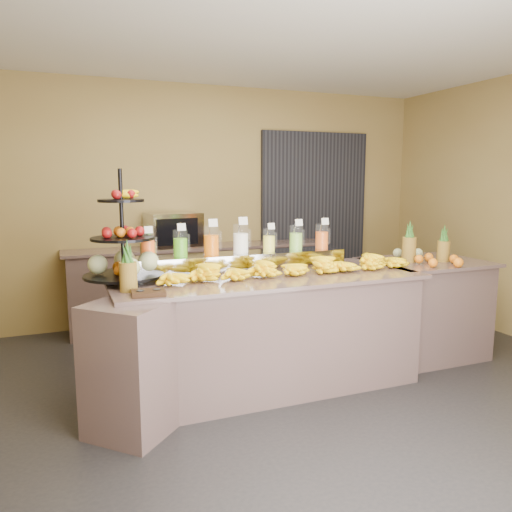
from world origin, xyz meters
TOP-DOWN VIEW (x-y plane):
  - ground at (0.00, 0.00)m, footprint 6.00×6.00m
  - room_envelope at (0.19, 0.79)m, footprint 6.04×5.02m
  - buffet_counter at (-0.12, 0.26)m, footprint 2.75×1.25m
  - right_counter at (1.70, 0.40)m, footprint 1.08×0.88m
  - back_ledge at (0.00, 2.25)m, footprint 3.10×0.55m
  - pitcher_tray at (-0.12, 0.58)m, footprint 1.85×0.30m
  - juice_pitcher_orange_a at (-0.90, 0.58)m, footprint 0.11×0.11m
  - juice_pitcher_green at (-0.64, 0.58)m, footprint 0.12×0.12m
  - juice_pitcher_orange_b at (-0.38, 0.58)m, footprint 0.13×0.13m
  - juice_pitcher_milk at (-0.12, 0.58)m, footprint 0.13×0.14m
  - juice_pitcher_lemon at (0.14, 0.58)m, footprint 0.11×0.11m
  - juice_pitcher_lime at (0.40, 0.58)m, footprint 0.12×0.12m
  - juice_pitcher_orange_c at (0.66, 0.58)m, footprint 0.12×0.12m
  - banana_heap at (0.18, 0.27)m, footprint 2.19×0.20m
  - fruit_stand at (-1.07, 0.47)m, footprint 0.62×0.62m
  - condiment_caddy at (-1.01, -0.06)m, footprint 0.23×0.18m
  - pineapple_left_a at (-1.12, 0.11)m, footprint 0.12×0.12m
  - pineapple_left_b at (-0.86, 0.81)m, footprint 0.13×0.13m
  - right_fruit_pile at (1.63, 0.26)m, footprint 0.44×0.42m
  - oven_warmer at (-0.33, 2.25)m, footprint 0.64×0.48m

SIDE VIEW (x-z plane):
  - ground at x=0.00m, z-range 0.00..0.00m
  - buffet_counter at x=-0.12m, z-range 0.00..0.93m
  - back_ledge at x=0.00m, z-range 0.00..0.93m
  - right_counter at x=1.70m, z-range 0.00..0.93m
  - condiment_caddy at x=-1.01m, z-range 0.93..0.96m
  - banana_heap at x=0.18m, z-range 0.91..1.09m
  - right_fruit_pile at x=1.63m, z-range 0.89..1.12m
  - pitcher_tray at x=-0.12m, z-range 0.93..1.08m
  - pineapple_left_a at x=-1.12m, z-range 0.88..1.24m
  - pineapple_left_b at x=-0.86m, z-range 0.88..1.28m
  - oven_warmer at x=-0.33m, z-range 0.93..1.32m
  - fruit_stand at x=-1.07m, z-range 0.72..1.57m
  - juice_pitcher_lemon at x=0.14m, z-range 1.04..1.30m
  - juice_pitcher_orange_a at x=-0.90m, z-range 1.04..1.30m
  - juice_pitcher_green at x=-0.64m, z-range 1.03..1.32m
  - juice_pitcher_lime at x=0.40m, z-range 1.03..1.32m
  - juice_pitcher_orange_c at x=0.66m, z-range 1.03..1.32m
  - juice_pitcher_orange_b at x=-0.38m, z-range 1.03..1.34m
  - juice_pitcher_milk at x=-0.12m, z-range 1.03..1.35m
  - room_envelope at x=0.19m, z-range 0.47..3.29m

